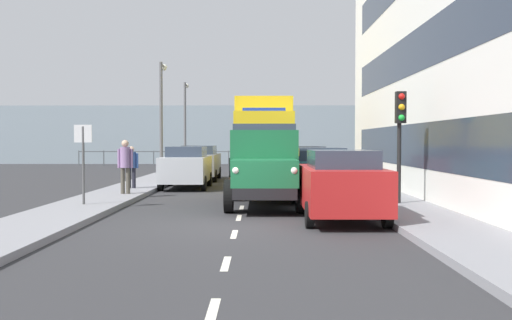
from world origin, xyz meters
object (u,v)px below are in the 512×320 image
object	(u,v)px
car_teal_kerbside_1	(319,172)
car_silver_oppositeside_0	(186,167)
car_grey_oppositeside_1	(199,162)
lorry_cargo_yellow	(264,138)
truck_vintage_green	(264,167)
street_sign	(83,150)
pedestrian_by_lamp	(131,164)
lamp_post_promenade	(162,108)
car_red_kerbside_near	(341,184)
traffic_light_near	(400,122)
pedestrian_strolling	(125,162)
lamp_post_far	(185,116)
car_maroon_kerbside_2	(306,165)

from	to	relation	value
car_teal_kerbside_1	car_silver_oppositeside_0	size ratio (longest dim) A/B	1.02
car_grey_oppositeside_1	lorry_cargo_yellow	bearing A→B (deg)	145.33
truck_vintage_green	car_silver_oppositeside_0	distance (m)	7.53
car_teal_kerbside_1	street_sign	world-z (taller)	street_sign
pedestrian_by_lamp	lamp_post_promenade	size ratio (longest dim) A/B	0.28
pedestrian_by_lamp	lamp_post_promenade	distance (m)	6.73
car_silver_oppositeside_0	car_grey_oppositeside_1	size ratio (longest dim) A/B	0.86
car_red_kerbside_near	car_teal_kerbside_1	world-z (taller)	same
truck_vintage_green	car_teal_kerbside_1	distance (m)	3.04
lorry_cargo_yellow	lamp_post_promenade	world-z (taller)	lamp_post_promenade
car_teal_kerbside_1	traffic_light_near	world-z (taller)	traffic_light_near
car_grey_oppositeside_1	street_sign	distance (m)	12.60
street_sign	car_teal_kerbside_1	bearing A→B (deg)	-156.82
lorry_cargo_yellow	traffic_light_near	world-z (taller)	lorry_cargo_yellow
car_silver_oppositeside_0	street_sign	bearing A→B (deg)	75.19
truck_vintage_green	pedestrian_strolling	size ratio (longest dim) A/B	3.09
car_red_kerbside_near	lamp_post_far	distance (m)	26.09
car_teal_kerbside_1	lamp_post_promenade	size ratio (longest dim) A/B	0.72
traffic_light_near	pedestrian_strolling	bearing A→B (deg)	-19.22
car_red_kerbside_near	traffic_light_near	size ratio (longest dim) A/B	1.32
traffic_light_near	car_red_kerbside_near	bearing A→B (deg)	50.67
traffic_light_near	car_silver_oppositeside_0	bearing A→B (deg)	-45.35
car_teal_kerbside_1	car_maroon_kerbside_2	size ratio (longest dim) A/B	0.98
car_maroon_kerbside_2	lamp_post_promenade	size ratio (longest dim) A/B	0.73
car_grey_oppositeside_1	lamp_post_promenade	size ratio (longest dim) A/B	0.81
car_maroon_kerbside_2	lamp_post_promenade	distance (m)	8.00
truck_vintage_green	lorry_cargo_yellow	size ratio (longest dim) A/B	0.69
car_red_kerbside_near	pedestrian_by_lamp	xyz separation A→B (m)	(6.87, -7.89, 0.18)
pedestrian_strolling	traffic_light_near	xyz separation A→B (m)	(-8.58, 2.99, 1.24)
car_maroon_kerbside_2	car_teal_kerbside_1	bearing A→B (deg)	90.00
pedestrian_strolling	lamp_post_promenade	bearing A→B (deg)	-88.49
car_maroon_kerbside_2	lamp_post_far	xyz separation A→B (m)	(7.03, -14.17, 2.73)
lorry_cargo_yellow	car_red_kerbside_near	bearing A→B (deg)	98.30
car_maroon_kerbside_2	traffic_light_near	bearing A→B (deg)	103.78
lorry_cargo_yellow	car_silver_oppositeside_0	xyz separation A→B (m)	(3.19, 2.80, -1.18)
car_teal_kerbside_1	lamp_post_far	world-z (taller)	lamp_post_far
car_teal_kerbside_1	car_grey_oppositeside_1	distance (m)	10.69
lorry_cargo_yellow	car_maroon_kerbside_2	xyz separation A→B (m)	(-1.81, 1.61, -1.18)
car_red_kerbside_near	car_maroon_kerbside_2	distance (m)	10.81
lamp_post_promenade	truck_vintage_green	bearing A→B (deg)	113.45
lorry_cargo_yellow	car_grey_oppositeside_1	size ratio (longest dim) A/B	1.79
truck_vintage_green	lamp_post_far	distance (m)	22.92
traffic_light_near	lamp_post_far	size ratio (longest dim) A/B	0.56
car_maroon_kerbside_2	car_grey_oppositeside_1	size ratio (longest dim) A/B	0.90
lamp_post_promenade	car_maroon_kerbside_2	bearing A→B (deg)	153.82
truck_vintage_green	lamp_post_far	world-z (taller)	lamp_post_far
car_teal_kerbside_1	car_maroon_kerbside_2	world-z (taller)	same
pedestrian_strolling	pedestrian_by_lamp	world-z (taller)	pedestrian_strolling
car_maroon_kerbside_2	pedestrian_by_lamp	world-z (taller)	pedestrian_by_lamp
street_sign	lamp_post_far	bearing A→B (deg)	-89.84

